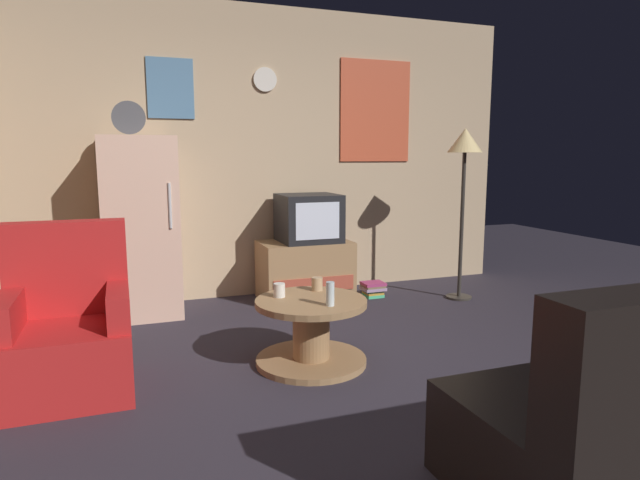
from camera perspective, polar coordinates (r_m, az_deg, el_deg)
name	(u,v)px	position (r m, az deg, el deg)	size (l,w,h in m)	color
ground_plane	(364,392)	(3.24, 4.69, -15.67)	(12.00, 12.00, 0.00)	#2D2833
wall_with_art	(259,153)	(5.27, -6.43, 9.03)	(5.20, 0.12, 2.71)	tan
fridge	(141,227)	(4.77, -18.35, 1.33)	(0.60, 0.62, 1.77)	beige
tv_stand	(305,270)	(5.11, -1.59, -3.20)	(0.84, 0.53, 0.55)	#9E754C
crt_tv	(309,218)	(5.04, -1.21, 2.33)	(0.54, 0.51, 0.44)	black
standing_lamp	(465,154)	(5.19, 14.96, 8.75)	(0.32, 0.32, 1.59)	#332D28
coffee_table	(311,332)	(3.56, -0.94, -9.61)	(0.72, 0.72, 0.43)	#9E754C
wine_glass	(330,294)	(3.34, 1.08, -5.68)	(0.05, 0.05, 0.15)	silver
mug_ceramic_white	(279,290)	(3.56, -4.31, -5.28)	(0.08, 0.08, 0.09)	silver
mug_ceramic_tan	(317,284)	(3.72, -0.31, -4.63)	(0.08, 0.08, 0.09)	tan
armchair	(68,333)	(3.47, -24.96, -8.86)	(0.68, 0.68, 0.96)	red
book_stack	(373,289)	(5.25, 5.60, -5.13)	(0.21, 0.18, 0.14)	#48C787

